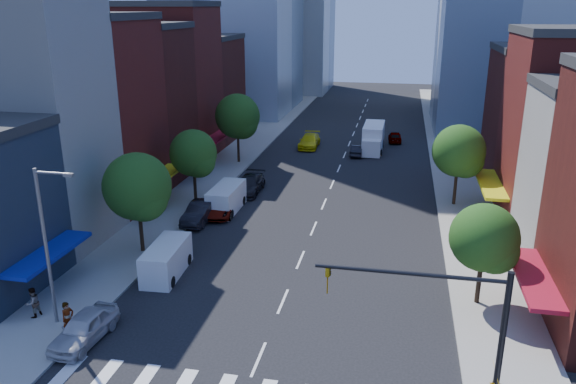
# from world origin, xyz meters

# --- Properties ---
(ground) EXTENTS (220.00, 220.00, 0.00)m
(ground) POSITION_xyz_m (0.00, 0.00, 0.00)
(ground) COLOR black
(ground) RESTS_ON ground
(sidewalk_left) EXTENTS (5.00, 120.00, 0.15)m
(sidewalk_left) POSITION_xyz_m (-12.50, 40.00, 0.07)
(sidewalk_left) COLOR gray
(sidewalk_left) RESTS_ON ground
(sidewalk_right) EXTENTS (5.00, 120.00, 0.15)m
(sidewalk_right) POSITION_xyz_m (12.50, 40.00, 0.07)
(sidewalk_right) COLOR gray
(sidewalk_right) RESTS_ON ground
(bldg_left_1) EXTENTS (12.00, 8.00, 18.00)m
(bldg_left_1) POSITION_xyz_m (-21.00, 12.00, 9.00)
(bldg_left_1) COLOR beige
(bldg_left_1) RESTS_ON ground
(bldg_left_2) EXTENTS (12.00, 9.00, 16.00)m
(bldg_left_2) POSITION_xyz_m (-21.00, 20.50, 8.00)
(bldg_left_2) COLOR maroon
(bldg_left_2) RESTS_ON ground
(bldg_left_3) EXTENTS (12.00, 8.00, 15.00)m
(bldg_left_3) POSITION_xyz_m (-21.00, 29.00, 7.50)
(bldg_left_3) COLOR #4A1612
(bldg_left_3) RESTS_ON ground
(bldg_left_4) EXTENTS (12.00, 9.00, 17.00)m
(bldg_left_4) POSITION_xyz_m (-21.00, 37.50, 8.50)
(bldg_left_4) COLOR maroon
(bldg_left_4) RESTS_ON ground
(bldg_left_5) EXTENTS (12.00, 10.00, 13.00)m
(bldg_left_5) POSITION_xyz_m (-21.00, 47.00, 6.50)
(bldg_left_5) COLOR #4A1612
(bldg_left_5) RESTS_ON ground
(bldg_right_3) EXTENTS (12.00, 10.00, 13.00)m
(bldg_right_3) POSITION_xyz_m (21.00, 34.00, 6.50)
(bldg_right_3) COLOR #4A1612
(bldg_right_3) RESTS_ON ground
(traffic_signal) EXTENTS (7.24, 2.24, 8.00)m
(traffic_signal) POSITION_xyz_m (9.94, -4.50, 4.16)
(traffic_signal) COLOR black
(traffic_signal) RESTS_ON sidewalk_right
(streetlight) EXTENTS (2.25, 0.25, 9.00)m
(streetlight) POSITION_xyz_m (-11.81, 1.00, 5.28)
(streetlight) COLOR slate
(streetlight) RESTS_ON sidewalk_left
(tree_left_near) EXTENTS (4.80, 4.80, 7.30)m
(tree_left_near) POSITION_xyz_m (-11.35, 10.92, 4.87)
(tree_left_near) COLOR black
(tree_left_near) RESTS_ON sidewalk_left
(tree_left_mid) EXTENTS (4.20, 4.20, 6.65)m
(tree_left_mid) POSITION_xyz_m (-11.35, 21.92, 4.53)
(tree_left_mid) COLOR black
(tree_left_mid) RESTS_ON sidewalk_left
(tree_left_far) EXTENTS (5.00, 5.00, 7.75)m
(tree_left_far) POSITION_xyz_m (-11.35, 35.92, 5.20)
(tree_left_far) COLOR black
(tree_left_far) RESTS_ON sidewalk_left
(tree_right_near) EXTENTS (4.00, 4.00, 6.20)m
(tree_right_near) POSITION_xyz_m (11.65, 7.92, 4.19)
(tree_right_near) COLOR black
(tree_right_near) RESTS_ON sidewalk_right
(tree_right_far) EXTENTS (4.60, 4.60, 7.20)m
(tree_right_far) POSITION_xyz_m (11.65, 25.92, 4.86)
(tree_right_far) COLOR black
(tree_right_far) RESTS_ON sidewalk_right
(parked_car_front) EXTENTS (2.18, 4.77, 1.59)m
(parked_car_front) POSITION_xyz_m (-9.50, -0.25, 0.79)
(parked_car_front) COLOR #B0AFB4
(parked_car_front) RESTS_ON ground
(parked_car_second) EXTENTS (1.88, 5.06, 1.65)m
(parked_car_second) POSITION_xyz_m (-9.50, 17.72, 0.83)
(parked_car_second) COLOR black
(parked_car_second) RESTS_ON ground
(parked_car_third) EXTENTS (2.93, 5.48, 1.47)m
(parked_car_third) POSITION_xyz_m (-8.39, 19.66, 0.73)
(parked_car_third) COLOR #999999
(parked_car_third) RESTS_ON ground
(parked_car_rear) EXTENTS (2.30, 5.56, 1.61)m
(parked_car_rear) POSITION_xyz_m (-7.50, 25.90, 0.80)
(parked_car_rear) COLOR black
(parked_car_rear) RESTS_ON ground
(cargo_van_near) EXTENTS (2.28, 5.10, 2.13)m
(cargo_van_near) POSITION_xyz_m (-8.34, 7.91, 1.05)
(cargo_van_near) COLOR white
(cargo_van_near) RESTS_ON ground
(cargo_van_far) EXTENTS (2.20, 5.28, 2.24)m
(cargo_van_far) POSITION_xyz_m (-8.14, 20.54, 1.11)
(cargo_van_far) COLOR white
(cargo_van_far) RESTS_ON ground
(taxi) EXTENTS (2.38, 5.70, 1.65)m
(taxi) POSITION_xyz_m (-4.79, 44.93, 0.82)
(taxi) COLOR #D9CE0B
(taxi) RESTS_ON ground
(traffic_car_oncoming) EXTENTS (1.50, 3.96, 1.29)m
(traffic_car_oncoming) POSITION_xyz_m (1.50, 41.99, 0.65)
(traffic_car_oncoming) COLOR black
(traffic_car_oncoming) RESTS_ON ground
(traffic_car_far) EXTENTS (1.85, 4.17, 1.39)m
(traffic_car_far) POSITION_xyz_m (5.78, 50.08, 0.70)
(traffic_car_far) COLOR #999999
(traffic_car_far) RESTS_ON ground
(box_truck) EXTENTS (2.54, 7.93, 3.18)m
(box_truck) POSITION_xyz_m (3.19, 44.94, 1.51)
(box_truck) COLOR white
(box_truck) RESTS_ON ground
(pedestrian_near) EXTENTS (0.70, 0.84, 1.97)m
(pedestrian_near) POSITION_xyz_m (-10.50, -0.09, 1.14)
(pedestrian_near) COLOR #999999
(pedestrian_near) RESTS_ON sidewalk_left
(pedestrian_far) EXTENTS (0.89, 1.03, 1.80)m
(pedestrian_far) POSITION_xyz_m (-13.54, 1.23, 1.05)
(pedestrian_far) COLOR #999999
(pedestrian_far) RESTS_ON sidewalk_left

